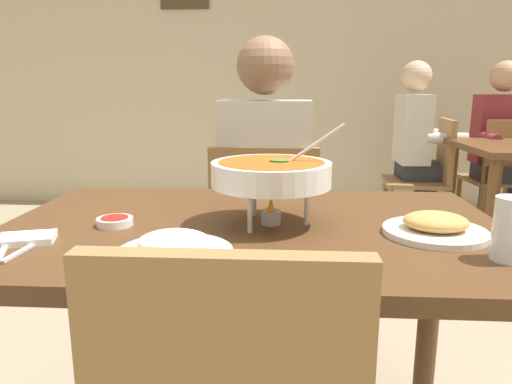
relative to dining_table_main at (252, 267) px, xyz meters
name	(u,v)px	position (x,y,z in m)	size (l,w,h in m)	color
cafe_rear_partition	(279,45)	(0.00, 3.37, 0.84)	(10.00, 0.10, 3.00)	beige
dining_table_main	(252,267)	(0.00, 0.00, 0.00)	(1.27, 0.83, 0.78)	#51331C
chair_diner_main	(265,238)	(0.00, 0.70, -0.15)	(0.44, 0.44, 0.90)	olive
diner_main	(265,181)	(0.00, 0.73, 0.09)	(0.40, 0.45, 1.31)	#2D2D38
curry_bowl	(271,174)	(0.05, 0.00, 0.25)	(0.33, 0.30, 0.26)	silver
rice_plate	(174,248)	(-0.14, -0.25, 0.14)	(0.24, 0.24, 0.06)	white
appetizer_plate	(435,227)	(0.44, -0.07, 0.14)	(0.24, 0.24, 0.06)	white
sauce_dish	(115,221)	(-0.34, -0.04, 0.13)	(0.09, 0.09, 0.02)	white
napkin_folded	(26,239)	(-0.50, -0.18, 0.13)	(0.12, 0.08, 0.02)	white
fork_utensil	(5,248)	(-0.52, -0.23, 0.12)	(0.01, 0.17, 0.01)	silver
spoon_utensil	(27,248)	(-0.47, -0.23, 0.12)	(0.01, 0.17, 0.01)	silver
drink_glass	(511,232)	(0.53, -0.23, 0.18)	(0.07, 0.07, 0.13)	silver
chair_bg_left	(429,172)	(1.13, 2.33, -0.15)	(0.48, 0.48, 0.90)	olive
chair_bg_right	(504,172)	(1.68, 2.36, -0.15)	(0.47, 0.47, 0.90)	olive
patron_bg_left	(417,139)	(1.05, 2.41, 0.09)	(0.45, 0.40, 1.31)	#2D2D38
patron_bg_right	(501,140)	(1.66, 2.41, 0.09)	(0.40, 0.45, 1.31)	#2D2D38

